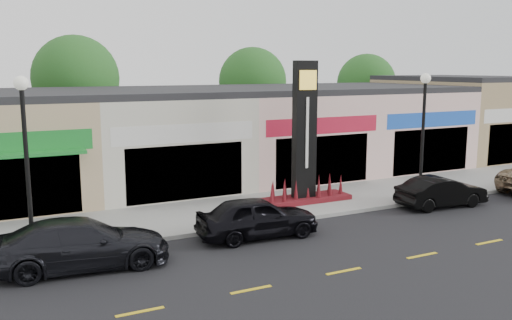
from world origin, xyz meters
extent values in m
plane|color=black|center=(0.00, 0.00, 0.00)|extent=(120.00, 120.00, 0.00)
cube|color=gray|center=(0.00, 4.35, 0.07)|extent=(52.00, 4.30, 0.15)
cube|color=gray|center=(0.00, 2.10, 0.07)|extent=(52.00, 0.20, 0.15)
cube|color=tan|center=(-8.50, 11.50, 2.25)|extent=(7.00, 10.00, 4.50)
cube|color=black|center=(-8.50, 6.55, 1.40)|extent=(5.25, 0.10, 2.40)
cube|color=#1C802D|center=(-8.50, 6.55, 3.10)|extent=(6.30, 0.12, 0.80)
cube|color=#1C802D|center=(-8.50, 6.10, 2.70)|extent=(5.60, 0.90, 0.12)
cube|color=beige|center=(-1.50, 11.50, 2.25)|extent=(7.00, 10.00, 4.50)
cube|color=#262628|center=(-1.50, 11.50, 4.65)|extent=(7.00, 10.00, 0.30)
cube|color=black|center=(-1.50, 6.55, 1.40)|extent=(5.25, 0.10, 2.40)
cube|color=silver|center=(-1.50, 6.55, 3.10)|extent=(6.30, 0.12, 0.80)
cube|color=beige|center=(5.50, 11.50, 2.25)|extent=(7.00, 10.00, 4.50)
cube|color=#262628|center=(5.50, 11.50, 4.65)|extent=(7.00, 10.00, 0.30)
cube|color=black|center=(5.50, 6.55, 1.40)|extent=(5.25, 0.10, 2.40)
cube|color=red|center=(5.50, 6.55, 3.10)|extent=(6.30, 0.12, 0.80)
cube|color=beige|center=(12.50, 11.50, 2.25)|extent=(7.00, 10.00, 4.50)
cube|color=#262628|center=(12.50, 11.50, 4.65)|extent=(7.00, 10.00, 0.30)
cube|color=black|center=(12.50, 6.55, 1.40)|extent=(5.25, 0.10, 2.40)
cube|color=blue|center=(12.50, 6.55, 3.10)|extent=(6.30, 0.12, 0.80)
cube|color=#9C855A|center=(19.50, 11.50, 2.50)|extent=(7.00, 10.00, 5.00)
cube|color=#262628|center=(19.50, 11.50, 5.15)|extent=(7.00, 10.00, 0.30)
cylinder|color=#382619|center=(-4.00, 19.50, 1.57)|extent=(0.36, 0.36, 3.15)
sphere|color=#26551A|center=(-4.00, 19.50, 5.23)|extent=(5.20, 5.20, 5.20)
cylinder|color=#382619|center=(8.00, 19.50, 1.49)|extent=(0.36, 0.36, 2.97)
sphere|color=#26551A|center=(8.00, 19.50, 4.89)|extent=(4.80, 4.80, 4.80)
cylinder|color=#382619|center=(18.00, 19.50, 1.40)|extent=(0.36, 0.36, 2.80)
sphere|color=#26551A|center=(18.00, 19.50, 4.64)|extent=(4.60, 4.60, 4.60)
cylinder|color=black|center=(-8.00, 2.50, 0.30)|extent=(0.32, 0.32, 0.30)
cylinder|color=black|center=(-8.00, 2.50, 2.80)|extent=(0.14, 0.14, 5.00)
sphere|color=silver|center=(-8.00, 2.50, 5.40)|extent=(0.44, 0.44, 0.44)
cylinder|color=black|center=(8.00, 2.50, 0.30)|extent=(0.32, 0.32, 0.30)
cylinder|color=black|center=(8.00, 2.50, 2.80)|extent=(0.14, 0.14, 5.00)
sphere|color=silver|center=(8.00, 2.50, 5.40)|extent=(0.44, 0.44, 0.44)
cube|color=#51110E|center=(3.00, 4.20, 0.25)|extent=(4.20, 1.30, 0.20)
cube|color=black|center=(3.00, 4.20, 3.15)|extent=(1.00, 0.40, 6.00)
cube|color=yellow|center=(3.00, 3.98, 5.35)|extent=(0.80, 0.05, 0.80)
cube|color=silver|center=(3.00, 3.98, 3.15)|extent=(0.12, 0.04, 3.00)
imported|color=black|center=(-6.78, 0.68, 0.74)|extent=(2.54, 5.28, 1.48)
imported|color=black|center=(-0.82, 1.01, 0.73)|extent=(1.95, 4.35, 1.45)
imported|color=black|center=(8.07, 1.29, 0.65)|extent=(1.64, 4.04, 1.30)
camera|label=1|loc=(-8.94, -15.31, 5.86)|focal=38.00mm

